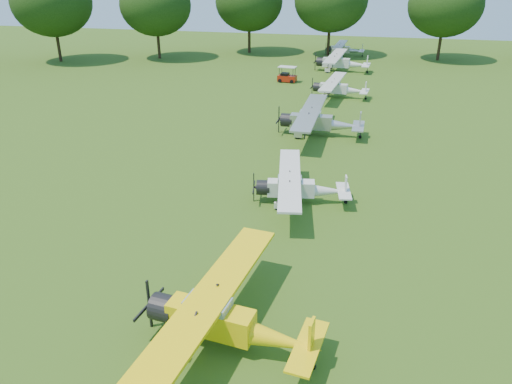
{
  "coord_description": "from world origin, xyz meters",
  "views": [
    {
      "loc": [
        4.57,
        -23.86,
        13.53
      ],
      "look_at": [
        -1.2,
        1.58,
        1.4
      ],
      "focal_mm": 35.0,
      "sensor_mm": 36.0,
      "label": 1
    }
  ],
  "objects_px": {
    "aircraft_5": "(338,87)",
    "aircraft_4": "(318,120)",
    "aircraft_6": "(340,61)",
    "aircraft_2": "(223,319)",
    "golf_cart": "(287,77)",
    "aircraft_7": "(343,48)",
    "aircraft_3": "(298,186)"
  },
  "relations": [
    {
      "from": "aircraft_3",
      "to": "aircraft_5",
      "type": "height_order",
      "value": "aircraft_5"
    },
    {
      "from": "aircraft_3",
      "to": "aircraft_4",
      "type": "relative_size",
      "value": 0.82
    },
    {
      "from": "golf_cart",
      "to": "aircraft_7",
      "type": "bearing_deg",
      "value": 80.62
    },
    {
      "from": "aircraft_3",
      "to": "aircraft_2",
      "type": "bearing_deg",
      "value": -103.08
    },
    {
      "from": "aircraft_4",
      "to": "aircraft_5",
      "type": "xyz_separation_m",
      "value": [
        0.7,
        13.44,
        -0.21
      ]
    },
    {
      "from": "aircraft_7",
      "to": "golf_cart",
      "type": "height_order",
      "value": "aircraft_7"
    },
    {
      "from": "aircraft_7",
      "to": "aircraft_4",
      "type": "bearing_deg",
      "value": -86.41
    },
    {
      "from": "aircraft_5",
      "to": "aircraft_6",
      "type": "xyz_separation_m",
      "value": [
        -0.76,
        14.1,
        0.22
      ]
    },
    {
      "from": "aircraft_3",
      "to": "aircraft_7",
      "type": "xyz_separation_m",
      "value": [
        -0.74,
        53.31,
        0.02
      ]
    },
    {
      "from": "aircraft_4",
      "to": "aircraft_7",
      "type": "bearing_deg",
      "value": 91.31
    },
    {
      "from": "aircraft_5",
      "to": "aircraft_3",
      "type": "bearing_deg",
      "value": -85.3
    },
    {
      "from": "aircraft_5",
      "to": "aircraft_4",
      "type": "bearing_deg",
      "value": -87.43
    },
    {
      "from": "aircraft_2",
      "to": "golf_cart",
      "type": "relative_size",
      "value": 4.9
    },
    {
      "from": "aircraft_5",
      "to": "golf_cart",
      "type": "relative_size",
      "value": 4.27
    },
    {
      "from": "aircraft_3",
      "to": "aircraft_6",
      "type": "bearing_deg",
      "value": 81.4
    },
    {
      "from": "aircraft_3",
      "to": "aircraft_6",
      "type": "height_order",
      "value": "aircraft_6"
    },
    {
      "from": "aircraft_2",
      "to": "aircraft_6",
      "type": "distance_m",
      "value": 53.96
    },
    {
      "from": "aircraft_5",
      "to": "golf_cart",
      "type": "bearing_deg",
      "value": 142.14
    },
    {
      "from": "aircraft_6",
      "to": "aircraft_7",
      "type": "relative_size",
      "value": 1.22
    },
    {
      "from": "golf_cart",
      "to": "aircraft_6",
      "type": "bearing_deg",
      "value": 58.76
    },
    {
      "from": "aircraft_5",
      "to": "golf_cart",
      "type": "height_order",
      "value": "aircraft_5"
    },
    {
      "from": "aircraft_4",
      "to": "aircraft_6",
      "type": "bearing_deg",
      "value": 90.8
    },
    {
      "from": "aircraft_5",
      "to": "aircraft_2",
      "type": "bearing_deg",
      "value": -86.33
    },
    {
      "from": "aircraft_2",
      "to": "golf_cart",
      "type": "height_order",
      "value": "aircraft_2"
    },
    {
      "from": "aircraft_6",
      "to": "golf_cart",
      "type": "height_order",
      "value": "aircraft_6"
    },
    {
      "from": "aircraft_2",
      "to": "aircraft_4",
      "type": "relative_size",
      "value": 0.98
    },
    {
      "from": "aircraft_4",
      "to": "aircraft_7",
      "type": "height_order",
      "value": "aircraft_4"
    },
    {
      "from": "aircraft_3",
      "to": "golf_cart",
      "type": "height_order",
      "value": "aircraft_3"
    },
    {
      "from": "aircraft_7",
      "to": "golf_cart",
      "type": "relative_size",
      "value": 4.15
    },
    {
      "from": "aircraft_7",
      "to": "aircraft_2",
      "type": "bearing_deg",
      "value": -87.19
    },
    {
      "from": "aircraft_5",
      "to": "aircraft_6",
      "type": "height_order",
      "value": "aircraft_6"
    },
    {
      "from": "aircraft_4",
      "to": "golf_cart",
      "type": "relative_size",
      "value": 5.02
    }
  ]
}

